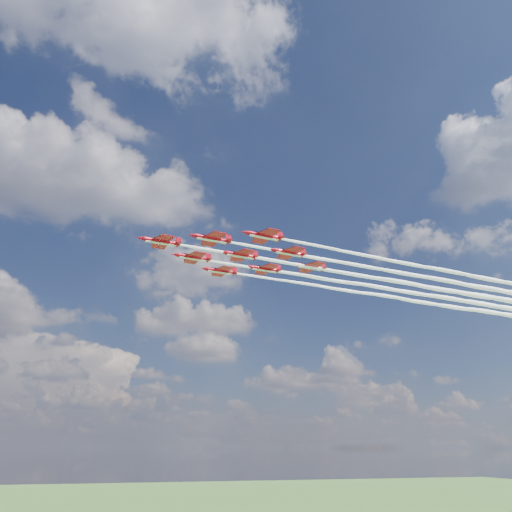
{
  "coord_description": "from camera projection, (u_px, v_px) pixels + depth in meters",
  "views": [
    {
      "loc": [
        -36.05,
        -126.63,
        24.45
      ],
      "look_at": [
        -1.98,
        -4.94,
        73.29
      ],
      "focal_mm": 35.0,
      "sensor_mm": 36.0,
      "label": 1
    }
  ],
  "objects": [
    {
      "name": "jet_row2_port",
      "position": [
        409.0,
        274.0,
        149.12
      ],
      "size": [
        131.87,
        27.57,
        2.82
      ],
      "rotation": [
        0.0,
        0.0,
        0.17
      ],
      "color": "#A80918"
    },
    {
      "name": "jet_row3_starb",
      "position": [
        391.0,
        297.0,
        171.7
      ],
      "size": [
        131.87,
        27.57,
        2.82
      ],
      "rotation": [
        0.0,
        0.0,
        0.17
      ],
      "color": "#A80918"
    },
    {
      "name": "jet_row3_port",
      "position": [
        455.0,
        272.0,
        147.44
      ],
      "size": [
        131.87,
        27.57,
        2.82
      ],
      "rotation": [
        0.0,
        0.0,
        0.17
      ],
      "color": "#A80918"
    },
    {
      "name": "jet_row4_starb",
      "position": [
        430.0,
        296.0,
        170.02
      ],
      "size": [
        131.87,
        27.57,
        2.82
      ],
      "rotation": [
        0.0,
        0.0,
        0.17
      ],
      "color": "#A80918"
    },
    {
      "name": "jet_row2_starb",
      "position": [
        379.0,
        287.0,
        161.25
      ],
      "size": [
        131.87,
        27.57,
        2.82
      ],
      "rotation": [
        0.0,
        0.0,
        0.17
      ],
      "color": "#A80918"
    },
    {
      "name": "jet_lead",
      "position": [
        365.0,
        276.0,
        150.8
      ],
      "size": [
        131.87,
        27.57,
        2.82
      ],
      "rotation": [
        0.0,
        0.0,
        0.17
      ],
      "color": "#A80918"
    },
    {
      "name": "jet_row4_port",
      "position": [
        463.0,
        284.0,
        157.89
      ],
      "size": [
        131.87,
        27.57,
        2.82
      ],
      "rotation": [
        0.0,
        0.0,
        0.17
      ],
      "color": "#A80918"
    },
    {
      "name": "jet_row3_centre",
      "position": [
        420.0,
        286.0,
        159.57
      ],
      "size": [
        131.87,
        27.57,
        2.82
      ],
      "rotation": [
        0.0,
        0.0,
        0.17
      ],
      "color": "#A80918"
    },
    {
      "name": "jet_tail",
      "position": [
        470.0,
        294.0,
        168.34
      ],
      "size": [
        131.87,
        27.57,
        2.82
      ],
      "rotation": [
        0.0,
        0.0,
        0.17
      ],
      "color": "#A80918"
    }
  ]
}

